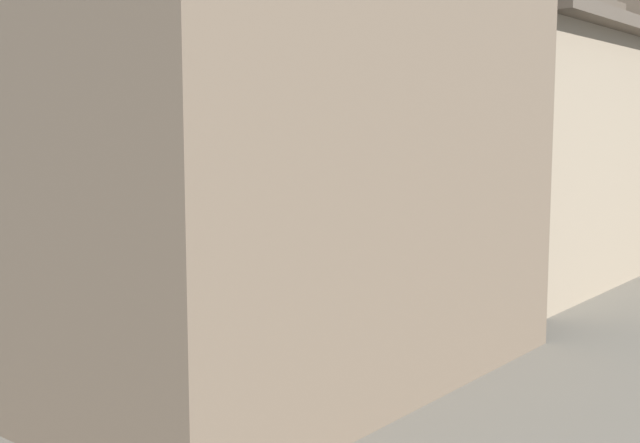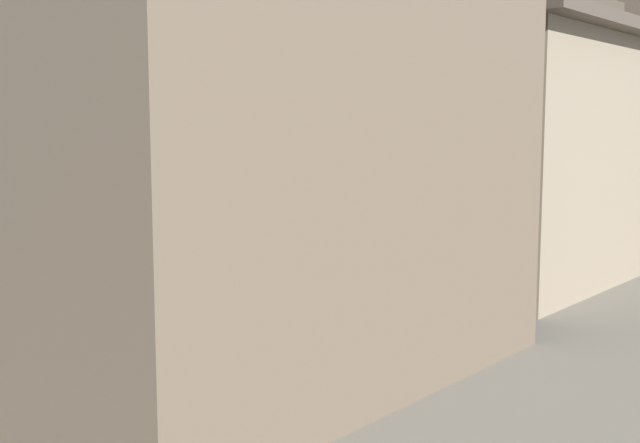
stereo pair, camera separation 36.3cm
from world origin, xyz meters
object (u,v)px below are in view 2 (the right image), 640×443
Objects in this scene: boat_upstream_distant at (625,200)px; mooring_post_dock_mid at (529,219)px; boat_moored_third at (412,261)px; house_waterfront_second at (505,142)px; boat_midriver_drifting at (525,232)px; mooring_post_dock_near at (303,264)px; boat_moored_far at (191,310)px; house_waterfront_nearest at (254,53)px; boat_moored_nearest at (510,189)px; mooring_post_dock_far at (601,206)px; boat_moored_second at (409,205)px; boat_midriver_upstream at (287,234)px.

mooring_post_dock_mid is at bearing -78.95° from boat_upstream_distant.
boat_moored_third is 7.80m from house_waterfront_second.
house_waterfront_second reaches higher than boat_midriver_drifting.
mooring_post_dock_near is (-3.01, -3.10, -2.56)m from house_waterfront_second.
house_waterfront_second is (5.40, 4.13, 3.72)m from boat_moored_far.
boat_moored_far is 32.46m from boat_upstream_distant.
boat_moored_third is 0.51× the size of house_waterfront_nearest.
mooring_post_dock_near reaches higher than mooring_post_dock_mid.
mooring_post_dock_near is at bearing -70.21° from boat_moored_nearest.
mooring_post_dock_far reaches higher than boat_moored_far.
boat_moored_far is at bearing -89.07° from boat_midriver_drifting.
house_waterfront_second is at bearing 37.44° from boat_moored_far.
mooring_post_dock_near is 10.81m from mooring_post_dock_mid.
boat_moored_second is 31.53m from house_waterfront_nearest.
boat_upstream_distant is at bearing 78.06° from boat_midriver_upstream.
boat_moored_third is (10.17, -26.87, -0.09)m from boat_moored_nearest.
boat_moored_nearest is 36.83m from boat_moored_far.
boat_moored_far is 6.32× the size of mooring_post_dock_far.
mooring_post_dock_mid is (4.02, -20.58, 1.08)m from boat_upstream_distant.
boat_moored_second is 13.61m from boat_midriver_upstream.
boat_moored_nearest is 0.75× the size of house_waterfront_second.
boat_moored_third reaches higher than boat_moored_far.
mooring_post_dock_mid is (0.00, 10.81, -0.01)m from mooring_post_dock_near.
boat_midriver_upstream is 0.57× the size of house_waterfront_nearest.
house_waterfront_nearest is 22.39m from mooring_post_dock_far.
boat_moored_nearest is at bearing 117.68° from mooring_post_dock_mid.
boat_moored_far is at bearing -67.48° from boat_moored_second.
boat_upstream_distant is 20.99m from mooring_post_dock_mid.
boat_moored_third is 6.70m from boat_midriver_upstream.
boat_moored_third is 5.45× the size of mooring_post_dock_far.
boat_midriver_drifting is (-0.28, 17.28, -0.05)m from boat_moored_far.
house_waterfront_nearest is 9.72× the size of mooring_post_dock_near.
boat_moored_far is (9.67, -23.32, 0.01)m from boat_moored_second.
boat_midriver_upstream is at bearing -137.75° from mooring_post_dock_far.
house_waterfront_second is at bearing -27.05° from boat_midriver_upstream.
mooring_post_dock_far is at bearing 98.67° from house_waterfront_nearest.
boat_midriver_drifting is at bearing 99.32° from mooring_post_dock_near.
boat_moored_third is 5.10× the size of mooring_post_dock_mid.
boat_upstream_distant reaches higher than boat_moored_far.
boat_moored_far is 2.85m from mooring_post_dock_near.
mooring_post_dock_mid is at bearing -62.32° from boat_moored_nearest.
house_waterfront_nearest is at bearing -65.78° from boat_moored_third.
mooring_post_dock_far is (0.00, 17.02, -0.04)m from mooring_post_dock_near.
mooring_post_dock_near is (-3.33, 4.78, -3.84)m from house_waterfront_nearest.
boat_midriver_drifting is at bearing 105.91° from house_waterfront_nearest.
boat_upstream_distant is 0.48× the size of house_waterfront_nearest.
boat_moored_second is 0.74× the size of boat_midriver_drifting.
house_waterfront_second is (7.03, -28.28, 3.65)m from boat_upstream_distant.
boat_moored_nearest is 42.50m from house_waterfront_nearest.
boat_moored_third is 1.07× the size of boat_upstream_distant.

